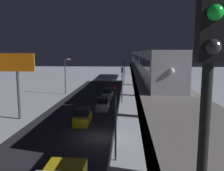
{
  "coord_description": "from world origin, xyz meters",
  "views": [
    {
      "loc": [
        -2.95,
        23.46,
        9.06
      ],
      "look_at": [
        -0.07,
        -19.48,
        2.78
      ],
      "focal_mm": 36.98,
      "sensor_mm": 36.0,
      "label": 1
    }
  ],
  "objects_px": {
    "sedan_silver": "(108,94)",
    "sedan_yellow": "(83,117)",
    "traffic_light_near": "(116,112)",
    "traffic_light_far": "(124,70)",
    "commercial_billboard": "(17,69)",
    "rail_signal": "(207,88)",
    "traffic_light_mid": "(122,80)",
    "sedan_silver_2": "(103,104)",
    "subway_train": "(141,58)",
    "traffic_light_distant": "(125,65)"
  },
  "relations": [
    {
      "from": "subway_train",
      "to": "sedan_silver_2",
      "type": "bearing_deg",
      "value": 68.98
    },
    {
      "from": "traffic_light_distant",
      "to": "subway_train",
      "type": "bearing_deg",
      "value": 97.65
    },
    {
      "from": "traffic_light_mid",
      "to": "subway_train",
      "type": "bearing_deg",
      "value": -107.04
    },
    {
      "from": "sedan_silver",
      "to": "rail_signal",
      "type": "bearing_deg",
      "value": -83.06
    },
    {
      "from": "subway_train",
      "to": "sedan_silver",
      "type": "relative_size",
      "value": 16.68
    },
    {
      "from": "sedan_silver",
      "to": "sedan_yellow",
      "type": "height_order",
      "value": "same"
    },
    {
      "from": "sedan_silver",
      "to": "traffic_light_distant",
      "type": "xyz_separation_m",
      "value": [
        -2.9,
        -40.09,
        3.41
      ]
    },
    {
      "from": "traffic_light_near",
      "to": "commercial_billboard",
      "type": "xyz_separation_m",
      "value": [
        13.69,
        -11.34,
        2.63
      ]
    },
    {
      "from": "sedan_silver_2",
      "to": "traffic_light_far",
      "type": "relative_size",
      "value": 0.65
    },
    {
      "from": "traffic_light_near",
      "to": "traffic_light_far",
      "type": "bearing_deg",
      "value": -90.0
    },
    {
      "from": "commercial_billboard",
      "to": "traffic_light_far",
      "type": "bearing_deg",
      "value": -112.55
    },
    {
      "from": "sedan_silver_2",
      "to": "commercial_billboard",
      "type": "bearing_deg",
      "value": -150.94
    },
    {
      "from": "traffic_light_near",
      "to": "subway_train",
      "type": "bearing_deg",
      "value": -96.62
    },
    {
      "from": "traffic_light_near",
      "to": "commercial_billboard",
      "type": "relative_size",
      "value": 0.72
    },
    {
      "from": "rail_signal",
      "to": "sedan_silver",
      "type": "relative_size",
      "value": 0.9
    },
    {
      "from": "sedan_silver",
      "to": "commercial_billboard",
      "type": "bearing_deg",
      "value": -125.69
    },
    {
      "from": "sedan_silver_2",
      "to": "traffic_light_near",
      "type": "relative_size",
      "value": 0.65
    },
    {
      "from": "traffic_light_far",
      "to": "sedan_silver_2",
      "type": "bearing_deg",
      "value": 83.86
    },
    {
      "from": "subway_train",
      "to": "rail_signal",
      "type": "bearing_deg",
      "value": 87.71
    },
    {
      "from": "sedan_silver",
      "to": "traffic_light_far",
      "type": "relative_size",
      "value": 0.69
    },
    {
      "from": "traffic_light_near",
      "to": "traffic_light_far",
      "type": "xyz_separation_m",
      "value": [
        0.0,
        -44.3,
        0.0
      ]
    },
    {
      "from": "sedan_silver",
      "to": "traffic_light_far",
      "type": "distance_m",
      "value": 18.49
    },
    {
      "from": "traffic_light_mid",
      "to": "sedan_silver_2",
      "type": "bearing_deg",
      "value": 58.94
    },
    {
      "from": "sedan_silver_2",
      "to": "traffic_light_far",
      "type": "height_order",
      "value": "traffic_light_far"
    },
    {
      "from": "traffic_light_near",
      "to": "traffic_light_far",
      "type": "distance_m",
      "value": 44.3
    },
    {
      "from": "sedan_yellow",
      "to": "commercial_billboard",
      "type": "relative_size",
      "value": 0.48
    },
    {
      "from": "sedan_silver_2",
      "to": "commercial_billboard",
      "type": "height_order",
      "value": "commercial_billboard"
    },
    {
      "from": "subway_train",
      "to": "sedan_silver_2",
      "type": "relative_size",
      "value": 17.83
    },
    {
      "from": "subway_train",
      "to": "traffic_light_near",
      "type": "bearing_deg",
      "value": 83.38
    },
    {
      "from": "traffic_light_distant",
      "to": "commercial_billboard",
      "type": "bearing_deg",
      "value": 76.05
    },
    {
      "from": "rail_signal",
      "to": "sedan_yellow",
      "type": "xyz_separation_m",
      "value": [
        6.82,
        -24.77,
        -7.74
      ]
    },
    {
      "from": "subway_train",
      "to": "rail_signal",
      "type": "distance_m",
      "value": 50.54
    },
    {
      "from": "sedan_yellow",
      "to": "traffic_light_distant",
      "type": "relative_size",
      "value": 0.66
    },
    {
      "from": "subway_train",
      "to": "traffic_light_distant",
      "type": "relative_size",
      "value": 11.57
    },
    {
      "from": "rail_signal",
      "to": "commercial_billboard",
      "type": "height_order",
      "value": "rail_signal"
    },
    {
      "from": "sedan_silver",
      "to": "sedan_yellow",
      "type": "bearing_deg",
      "value": -96.25
    },
    {
      "from": "traffic_light_near",
      "to": "traffic_light_mid",
      "type": "bearing_deg",
      "value": -90.0
    },
    {
      "from": "sedan_silver",
      "to": "traffic_light_distant",
      "type": "distance_m",
      "value": 40.33
    },
    {
      "from": "traffic_light_distant",
      "to": "sedan_silver",
      "type": "bearing_deg",
      "value": 85.86
    },
    {
      "from": "sedan_silver",
      "to": "commercial_billboard",
      "type": "xyz_separation_m",
      "value": [
        10.79,
        15.02,
        6.04
      ]
    },
    {
      "from": "traffic_light_near",
      "to": "traffic_light_far",
      "type": "relative_size",
      "value": 1.0
    },
    {
      "from": "subway_train",
      "to": "sedan_silver",
      "type": "xyz_separation_m",
      "value": [
        7.04,
        9.29,
        -6.8
      ]
    },
    {
      "from": "rail_signal",
      "to": "sedan_yellow",
      "type": "height_order",
      "value": "rail_signal"
    },
    {
      "from": "commercial_billboard",
      "to": "sedan_silver_2",
      "type": "bearing_deg",
      "value": -150.94
    },
    {
      "from": "traffic_light_far",
      "to": "commercial_billboard",
      "type": "distance_m",
      "value": 35.78
    },
    {
      "from": "commercial_billboard",
      "to": "rail_signal",
      "type": "bearing_deg",
      "value": 121.11
    },
    {
      "from": "traffic_light_mid",
      "to": "traffic_light_far",
      "type": "relative_size",
      "value": 1.0
    },
    {
      "from": "subway_train",
      "to": "traffic_light_distant",
      "type": "height_order",
      "value": "subway_train"
    },
    {
      "from": "sedan_silver",
      "to": "traffic_light_near",
      "type": "height_order",
      "value": "traffic_light_near"
    },
    {
      "from": "subway_train",
      "to": "rail_signal",
      "type": "xyz_separation_m",
      "value": [
        2.02,
        50.49,
        0.95
      ]
    }
  ]
}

